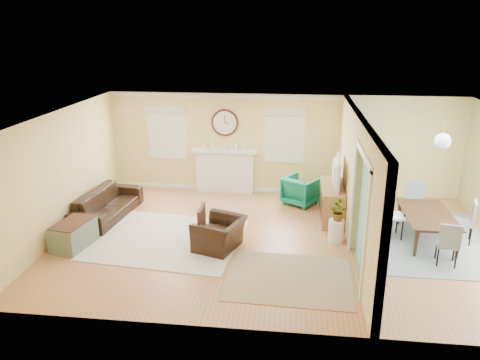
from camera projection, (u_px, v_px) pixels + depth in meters
name	position (u px, v px, depth m)	size (l,w,h in m)	color
floor	(277.00, 241.00, 9.64)	(9.00, 9.00, 0.00)	#AA6D44
wall_back	(283.00, 145.00, 12.06)	(9.00, 0.02, 2.60)	#EDCF7C
wall_front	(270.00, 251.00, 6.40)	(9.00, 0.02, 2.60)	#EDCF7C
wall_left	(62.00, 174.00, 9.72)	(0.02, 6.00, 2.60)	#EDCF7C
ceiling	(280.00, 116.00, 8.82)	(9.00, 6.00, 0.02)	white
partition	(355.00, 177.00, 9.31)	(0.17, 6.00, 2.60)	#EDCF7C
fireplace	(225.00, 170.00, 12.33)	(1.70, 0.30, 1.17)	white
wall_clock	(225.00, 123.00, 12.01)	(0.70, 0.07, 0.70)	#412414
window_left	(166.00, 129.00, 12.23)	(1.05, 0.13, 1.42)	white
window_right	(285.00, 132.00, 11.89)	(1.05, 0.13, 1.42)	white
pendant	(443.00, 141.00, 8.62)	(0.30, 0.30, 0.55)	gold
rug_cream	(168.00, 239.00, 9.71)	(2.93, 2.54, 0.02)	beige
rug_jute	(289.00, 278.00, 8.22)	(2.19, 1.79, 0.01)	tan
rug_grey	(426.00, 240.00, 9.67)	(2.55, 3.19, 0.01)	gray
sofa	(107.00, 204.00, 10.78)	(2.15, 0.84, 0.63)	black
eames_chair	(219.00, 234.00, 9.24)	(0.96, 0.84, 0.62)	black
green_chair	(301.00, 190.00, 11.55)	(0.75, 0.77, 0.70)	#00664A
trunk	(73.00, 234.00, 9.32)	(0.70, 1.00, 0.53)	slate
credenza	(332.00, 202.00, 10.65)	(0.49, 1.45, 0.80)	#9A7749
tv	(333.00, 172.00, 10.42)	(1.11, 0.15, 0.64)	black
garden_stool	(336.00, 231.00, 9.56)	(0.32, 0.32, 0.47)	white
potted_plant	(337.00, 211.00, 9.42)	(0.36, 0.31, 0.40)	#337F33
dining_table	(428.00, 227.00, 9.57)	(1.69, 0.94, 0.59)	#412414
dining_chair_n	(414.00, 198.00, 10.62)	(0.47, 0.47, 0.86)	gray
dining_chair_s	(448.00, 239.00, 8.56)	(0.44, 0.44, 0.86)	gray
dining_chair_w	(392.00, 211.00, 9.64)	(0.49, 0.49, 1.00)	white
dining_chair_e	(464.00, 218.00, 9.45)	(0.50, 0.50, 0.91)	gray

